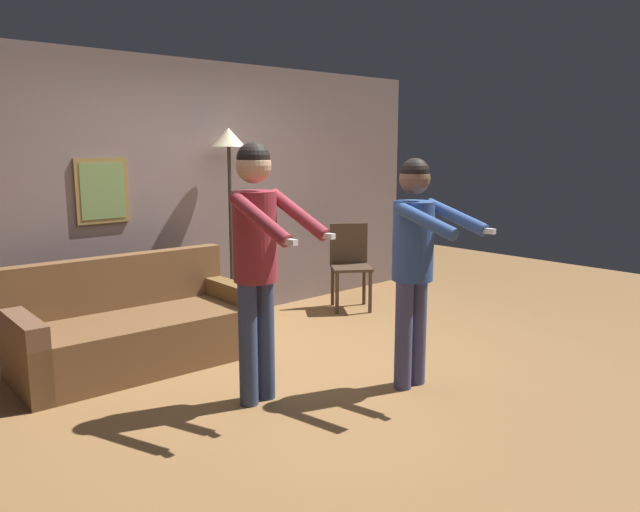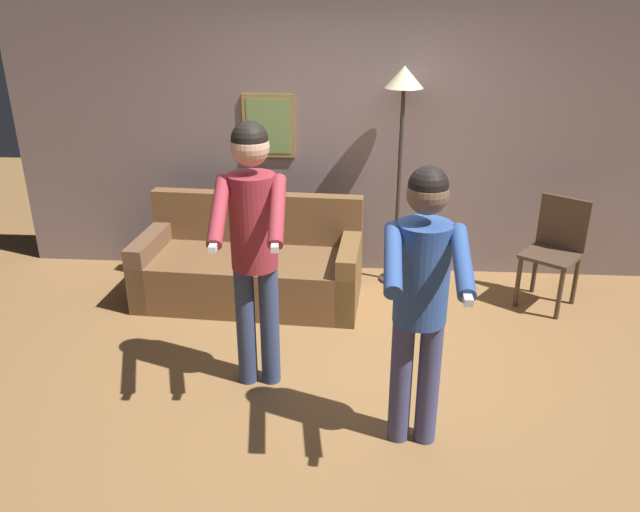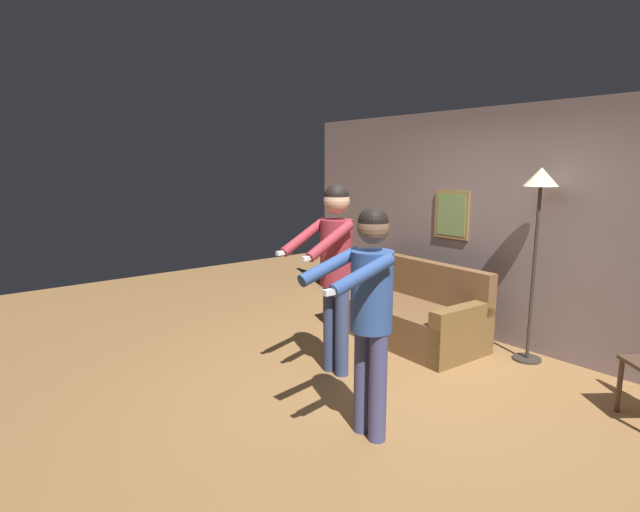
{
  "view_description": "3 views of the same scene",
  "coord_description": "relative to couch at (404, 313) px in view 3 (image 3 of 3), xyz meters",
  "views": [
    {
      "loc": [
        -3.1,
        -3.42,
        1.79
      ],
      "look_at": [
        -0.25,
        -0.34,
        1.04
      ],
      "focal_mm": 35.0,
      "sensor_mm": 36.0,
      "label": 1
    },
    {
      "loc": [
        0.09,
        -3.71,
        2.5
      ],
      "look_at": [
        -0.15,
        -0.42,
        1.11
      ],
      "focal_mm": 35.0,
      "sensor_mm": 36.0,
      "label": 2
    },
    {
      "loc": [
        2.85,
        -3.02,
        1.99
      ],
      "look_at": [
        -0.32,
        -0.47,
        1.23
      ],
      "focal_mm": 28.0,
      "sensor_mm": 36.0,
      "label": 3
    }
  ],
  "objects": [
    {
      "name": "ground_plane",
      "position": [
        0.88,
        -1.22,
        -0.28
      ],
      "size": [
        12.0,
        12.0,
        0.0
      ],
      "primitive_type": "plane",
      "color": "olive"
    },
    {
      "name": "back_wall_assembly",
      "position": [
        0.87,
        0.74,
        1.02
      ],
      "size": [
        6.4,
        0.09,
        2.6
      ],
      "color": "slate",
      "rests_on": "ground_plane"
    },
    {
      "name": "couch",
      "position": [
        0.0,
        0.0,
        0.0
      ],
      "size": [
        1.94,
        0.95,
        0.87
      ],
      "color": "brown",
      "rests_on": "ground_plane"
    },
    {
      "name": "torchiere_lamp",
      "position": [
        1.28,
        0.46,
        1.34
      ],
      "size": [
        0.33,
        0.33,
        1.95
      ],
      "color": "#332D28",
      "rests_on": "ground_plane"
    },
    {
      "name": "person_standing_left",
      "position": [
        0.28,
        -1.3,
        0.83
      ],
      "size": [
        0.47,
        0.73,
        1.81
      ],
      "color": "navy",
      "rests_on": "ground_plane"
    },
    {
      "name": "person_standing_right",
      "position": [
        1.3,
        -1.84,
        0.75
      ],
      "size": [
        0.44,
        0.72,
        1.7
      ],
      "color": "#424471",
      "rests_on": "ground_plane"
    }
  ]
}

